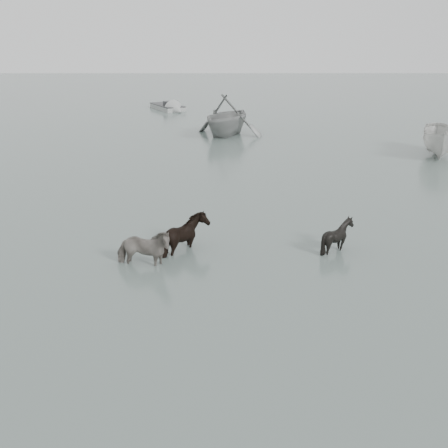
# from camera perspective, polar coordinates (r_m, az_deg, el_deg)

# --- Properties ---
(ground) EXTENTS (140.00, 140.00, 0.00)m
(ground) POSITION_cam_1_polar(r_m,az_deg,el_deg) (16.59, 1.62, -3.52)
(ground) COLOR #54645E
(ground) RESTS_ON ground
(pony_pinto) EXTENTS (1.75, 0.98, 1.40)m
(pony_pinto) POSITION_cam_1_polar(r_m,az_deg,el_deg) (15.99, -8.24, -1.92)
(pony_pinto) COLOR black
(pony_pinto) RESTS_ON ground
(pony_dark) EXTENTS (1.49, 1.66, 1.45)m
(pony_dark) POSITION_cam_1_polar(r_m,az_deg,el_deg) (16.91, -3.91, -0.47)
(pony_dark) COLOR black
(pony_dark) RESTS_ON ground
(pony_black) EXTENTS (1.16, 1.04, 1.21)m
(pony_black) POSITION_cam_1_polar(r_m,az_deg,el_deg) (17.30, 11.48, -0.79)
(pony_black) COLOR black
(pony_black) RESTS_ON ground
(rowboat_trail) EXTENTS (6.20, 6.52, 2.69)m
(rowboat_trail) POSITION_cam_1_polar(r_m,az_deg,el_deg) (35.66, 0.32, 11.16)
(rowboat_trail) COLOR gray
(rowboat_trail) RESTS_ON ground
(boat_small) EXTENTS (2.84, 4.74, 1.72)m
(boat_small) POSITION_cam_1_polar(r_m,az_deg,el_deg) (31.91, 21.10, 8.01)
(boat_small) COLOR beige
(boat_small) RESTS_ON ground
(skiff_mid) EXTENTS (3.95, 5.48, 0.75)m
(skiff_mid) POSITION_cam_1_polar(r_m,az_deg,el_deg) (47.60, -5.77, 11.97)
(skiff_mid) COLOR #999B99
(skiff_mid) RESTS_ON ground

